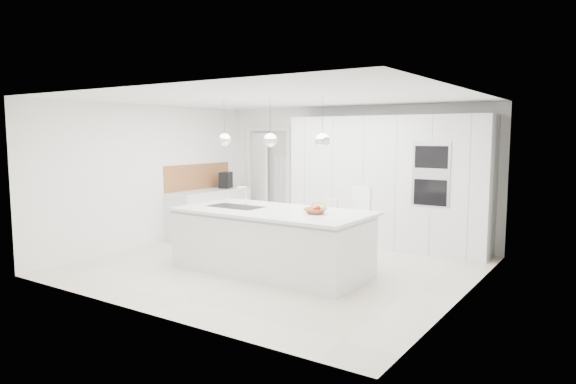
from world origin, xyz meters
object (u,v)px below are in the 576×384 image
Objects in this scene: espresso_machine at (226,180)px; bar_stool_left at (326,231)px; island_base at (271,242)px; fruit_bowl at (315,211)px; bar_stool_right at (357,228)px.

espresso_machine reaches higher than bar_stool_left.
island_base is 8.65× the size of espresso_machine.
fruit_bowl is 0.95× the size of espresso_machine.
bar_stool_left reaches higher than fruit_bowl.
fruit_bowl is 3.74m from espresso_machine.
bar_stool_right is (0.53, -0.01, 0.10)m from bar_stool_left.
fruit_bowl is at bearing -85.94° from bar_stool_right.
bar_stool_left is at bearing -161.66° from bar_stool_right.
island_base is 1.00m from bar_stool_left.
espresso_machine is 3.65m from bar_stool_right.
bar_stool_right is (0.23, 0.82, -0.34)m from fruit_bowl.
island_base is at bearing -172.82° from fruit_bowl.
island_base is at bearing -115.84° from bar_stool_right.
espresso_machine is at bearing 149.77° from fruit_bowl.
island_base is at bearing -57.57° from espresso_machine.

